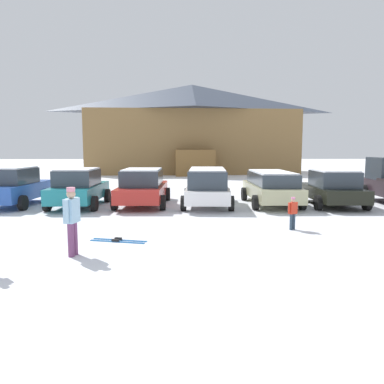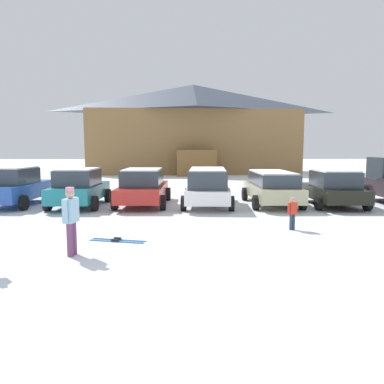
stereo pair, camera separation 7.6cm
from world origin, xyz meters
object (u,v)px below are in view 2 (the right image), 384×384
Objects in this scene: parked_red_sedan at (143,187)px; pair_of_skis at (117,240)px; skier_adult_in_blue_parka at (71,217)px; parked_beige_suv at (272,186)px; parked_black_sedan at (333,188)px; ski_lodge at (193,128)px; skier_child_in_red_jacket at (293,211)px; parked_white_suv at (208,186)px; parked_teal_hatchback at (79,188)px; parked_blue_hatchback at (15,187)px.

pair_of_skis is at bearing -89.99° from parked_red_sedan.
pair_of_skis is at bearing 58.59° from skier_adult_in_blue_parka.
parked_beige_suv is 2.69m from parked_black_sedan.
skier_child_in_red_jacket is at bearing -84.74° from ski_lodge.
skier_adult_in_blue_parka reaches higher than skier_child_in_red_jacket.
skier_adult_in_blue_parka is at bearing -156.01° from skier_child_in_red_jacket.
pair_of_skis is (-2.90, -6.33, -0.89)m from parked_white_suv.
parked_teal_hatchback is 7.87m from skier_adult_in_blue_parka.
skier_child_in_red_jacket is (11.03, -5.17, -0.28)m from parked_blue_hatchback.
parked_white_suv is 1.14× the size of parked_black_sedan.
ski_lodge is 4.56× the size of parked_beige_suv.
parked_red_sedan is 1.01× the size of parked_white_suv.
parked_blue_hatchback reaches higher than pair_of_skis.
parked_black_sedan is at bearing 56.35° from skier_child_in_red_jacket.
ski_lodge reaches higher than parked_red_sedan.
parked_white_suv is 2.80× the size of skier_adult_in_blue_parka.
ski_lodge reaches higher than parked_teal_hatchback.
skier_child_in_red_jacket is 5.51m from pair_of_skis.
parked_beige_suv is at bearing 0.25° from parked_blue_hatchback.
parked_teal_hatchback is (2.93, -0.29, -0.02)m from parked_blue_hatchback.
parked_teal_hatchback is 2.57× the size of pair_of_skis.
parked_beige_suv is at bearing 48.37° from pair_of_skis.
parked_beige_suv reaches higher than skier_child_in_red_jacket.
parked_blue_hatchback is 8.62m from parked_white_suv.
ski_lodge is 5.15× the size of parked_blue_hatchback.
skier_adult_in_blue_parka is (4.87, -7.91, 0.07)m from parked_blue_hatchback.
parked_beige_suv reaches higher than pair_of_skis.
ski_lodge is at bearing 84.63° from pair_of_skis.
parked_blue_hatchback is at bearing 178.68° from parked_white_suv.
parked_beige_suv is at bearing 84.11° from skier_child_in_red_jacket.
parked_white_suv is 5.61m from parked_black_sedan.
parked_teal_hatchback is 9.46m from skier_child_in_red_jacket.
parked_teal_hatchback is at bearing -103.55° from ski_lodge.
ski_lodge is 20.61× the size of skier_child_in_red_jacket.
parked_red_sedan is at bearing 135.27° from skier_child_in_red_jacket.
skier_adult_in_blue_parka is at bearing -121.41° from pair_of_skis.
parked_beige_suv is 1.16× the size of parked_black_sedan.
parked_black_sedan is 2.52× the size of pair_of_skis.
parked_blue_hatchback is 0.88× the size of parked_red_sedan.
parked_teal_hatchback is at bearing -177.78° from parked_beige_suv.
parked_black_sedan is 5.78m from skier_child_in_red_jacket.
parked_white_suv is (0.16, -22.87, -3.68)m from ski_lodge.
parked_blue_hatchback is at bearing 121.64° from skier_adult_in_blue_parka.
parked_blue_hatchback is 9.29m from skier_adult_in_blue_parka.
ski_lodge is 31.00m from skier_adult_in_blue_parka.
parked_red_sedan is 8.04m from skier_adult_in_blue_parka.
pair_of_skis is (-2.74, -29.20, -4.57)m from ski_lodge.
parked_black_sedan reaches higher than pair_of_skis.
parked_black_sedan is 10.54m from pair_of_skis.
parked_white_suv is 5.53m from skier_child_in_red_jacket.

